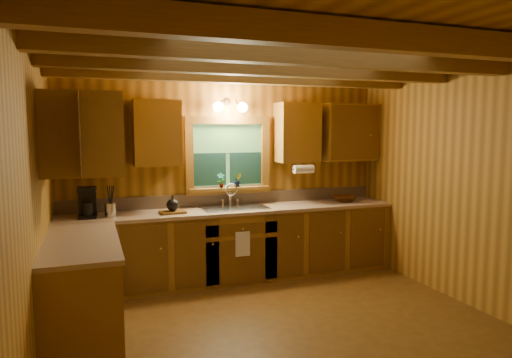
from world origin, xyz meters
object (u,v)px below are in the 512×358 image
object	(u,v)px
wicker_basket	(344,199)
sink	(234,212)
cutting_board	(173,212)
coffee_maker	(87,202)

from	to	relation	value
wicker_basket	sink	bearing A→B (deg)	179.92
sink	wicker_basket	xyz separation A→B (m)	(1.57, -0.00, 0.08)
sink	cutting_board	xyz separation A→B (m)	(-0.78, -0.08, 0.06)
sink	coffee_maker	world-z (taller)	coffee_maker
sink	coffee_maker	distance (m)	1.74
coffee_maker	cutting_board	bearing A→B (deg)	-0.55
coffee_maker	wicker_basket	world-z (taller)	coffee_maker
cutting_board	coffee_maker	bearing A→B (deg)	172.00
wicker_basket	coffee_maker	bearing A→B (deg)	-179.88
sink	coffee_maker	xyz separation A→B (m)	(-1.73, -0.01, 0.21)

